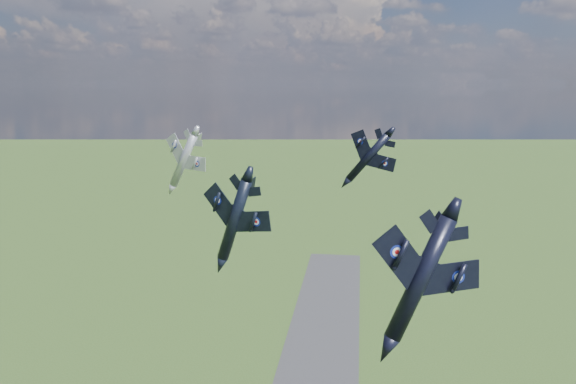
% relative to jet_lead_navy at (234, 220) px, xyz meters
% --- Properties ---
extents(jet_lead_navy, '(17.27, 19.66, 7.24)m').
position_rel_jet_lead_navy_xyz_m(jet_lead_navy, '(0.00, 0.00, 0.00)').
color(jet_lead_navy, black).
extents(jet_right_navy, '(15.06, 17.51, 7.17)m').
position_rel_jet_lead_navy_xyz_m(jet_right_navy, '(21.59, -27.68, 2.52)').
color(jet_right_navy, black).
extents(jet_high_navy, '(12.21, 15.27, 8.28)m').
position_rel_jet_lead_navy_xyz_m(jet_high_navy, '(17.84, 20.32, 6.16)').
color(jet_high_navy, black).
extents(jet_left_silver, '(14.22, 16.05, 7.13)m').
position_rel_jet_lead_navy_xyz_m(jet_left_silver, '(-11.23, 13.74, 6.06)').
color(jet_left_silver, '#A6A9B1').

